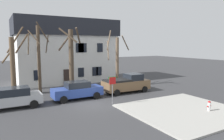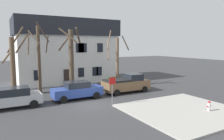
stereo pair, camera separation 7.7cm
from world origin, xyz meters
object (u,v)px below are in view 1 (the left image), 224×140
at_px(building_main, 66,50).
at_px(tree_bare_far, 71,58).
at_px(street_sign_pole, 112,85).
at_px(bicycle_leaning, 7,96).
at_px(car_silver_wagon, 11,97).
at_px(fire_hydrant, 209,106).
at_px(tree_bare_mid, 39,57).
at_px(car_blue_sedan, 77,90).
at_px(tree_bare_end, 117,60).
at_px(tree_bare_near, 13,64).
at_px(pickup_truck_brown, 126,83).

relative_size(building_main, tree_bare_far, 1.95).
xyz_separation_m(street_sign_pole, bicycle_leaning, (-7.76, 6.63, -1.40)).
height_order(car_silver_wagon, fire_hydrant, car_silver_wagon).
relative_size(tree_bare_far, bicycle_leaning, 4.14).
xyz_separation_m(tree_bare_mid, car_silver_wagon, (-3.10, -4.61, -3.03)).
height_order(tree_bare_mid, car_blue_sedan, tree_bare_mid).
xyz_separation_m(building_main, bicycle_leaning, (-7.99, -7.33, -4.03)).
bearing_deg(street_sign_pole, bicycle_leaning, 139.48).
distance_m(building_main, fire_hydrant, 20.28).
relative_size(tree_bare_end, bicycle_leaning, 4.17).
height_order(building_main, street_sign_pole, building_main).
distance_m(tree_bare_mid, street_sign_pole, 9.49).
height_order(tree_bare_near, pickup_truck_brown, tree_bare_near).
xyz_separation_m(car_blue_sedan, street_sign_pole, (1.87, -3.57, 0.91)).
bearing_deg(tree_bare_near, fire_hydrant, -46.68).
height_order(tree_bare_near, tree_bare_mid, tree_bare_mid).
height_order(tree_bare_mid, street_sign_pole, tree_bare_mid).
distance_m(car_blue_sedan, pickup_truck_brown, 5.75).
relative_size(tree_bare_far, car_blue_sedan, 1.47).
relative_size(building_main, pickup_truck_brown, 2.64).
bearing_deg(car_silver_wagon, street_sign_pole, -24.55).
height_order(tree_bare_mid, pickup_truck_brown, tree_bare_mid).
bearing_deg(car_silver_wagon, tree_bare_mid, 56.11).
distance_m(pickup_truck_brown, street_sign_pole, 5.48).
xyz_separation_m(tree_bare_far, fire_hydrant, (6.95, -12.09, -3.19)).
xyz_separation_m(tree_bare_far, bicycle_leaning, (-6.44, -0.26, -3.35)).
relative_size(tree_bare_mid, pickup_truck_brown, 1.45).
xyz_separation_m(car_silver_wagon, pickup_truck_brown, (11.47, 0.31, 0.08)).
relative_size(tree_bare_near, fire_hydrant, 9.03).
bearing_deg(building_main, tree_bare_far, -102.34).
distance_m(building_main, street_sign_pole, 14.21).
xyz_separation_m(fire_hydrant, street_sign_pole, (-5.64, 5.19, 1.24)).
distance_m(tree_bare_end, street_sign_pole, 8.48).
relative_size(tree_bare_near, car_silver_wagon, 1.52).
height_order(tree_bare_far, fire_hydrant, tree_bare_far).
xyz_separation_m(building_main, tree_bare_far, (-1.55, -7.07, -0.69)).
xyz_separation_m(car_silver_wagon, street_sign_pole, (7.59, -3.47, 0.88)).
height_order(tree_bare_mid, car_silver_wagon, tree_bare_mid).
height_order(tree_bare_end, car_silver_wagon, tree_bare_end).
bearing_deg(street_sign_pole, tree_bare_end, 57.17).
distance_m(car_blue_sedan, bicycle_leaning, 6.66).
bearing_deg(bicycle_leaning, car_blue_sedan, -27.47).
bearing_deg(building_main, tree_bare_near, -141.41).
distance_m(tree_bare_end, car_blue_sedan, 7.67).
height_order(tree_bare_far, pickup_truck_brown, tree_bare_far).
height_order(tree_bare_end, pickup_truck_brown, tree_bare_end).
relative_size(tree_bare_near, tree_bare_end, 1.01).
relative_size(tree_bare_mid, car_blue_sedan, 1.58).
relative_size(car_blue_sedan, bicycle_leaning, 2.81).
distance_m(building_main, tree_bare_near, 9.30).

